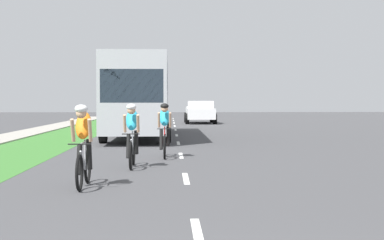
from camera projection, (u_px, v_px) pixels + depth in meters
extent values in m
plane|color=#424244|center=(178.00, 141.00, 23.46)|extent=(120.00, 120.00, 0.00)
cube|color=#38722D|center=(49.00, 141.00, 23.26)|extent=(2.97, 70.00, 0.01)
cube|color=white|center=(198.00, 234.00, 7.12)|extent=(0.12, 1.80, 0.01)
cube|color=white|center=(186.00, 178.00, 12.20)|extent=(0.12, 1.80, 0.01)
cube|color=white|center=(181.00, 155.00, 17.29)|extent=(0.12, 1.80, 0.01)
cube|color=white|center=(178.00, 143.00, 22.37)|extent=(0.12, 1.80, 0.01)
cube|color=white|center=(177.00, 135.00, 27.46)|extent=(0.12, 1.80, 0.01)
cube|color=white|center=(176.00, 130.00, 32.54)|extent=(0.12, 1.80, 0.01)
cube|color=white|center=(175.00, 126.00, 37.62)|extent=(0.12, 1.80, 0.01)
cube|color=white|center=(174.00, 123.00, 42.71)|extent=(0.12, 1.80, 0.01)
cube|color=white|center=(174.00, 121.00, 47.79)|extent=(0.12, 1.80, 0.01)
cube|color=white|center=(173.00, 119.00, 52.88)|extent=(0.12, 1.80, 0.01)
torus|color=black|center=(88.00, 166.00, 11.51)|extent=(0.06, 0.68, 0.68)
torus|color=black|center=(79.00, 173.00, 10.47)|extent=(0.06, 0.68, 0.68)
cylinder|color=#A5A8AD|center=(83.00, 160.00, 10.88)|extent=(0.04, 0.59, 0.43)
cylinder|color=#A5A8AD|center=(85.00, 154.00, 11.16)|extent=(0.04, 0.04, 0.55)
cylinder|color=#A5A8AD|center=(83.00, 143.00, 10.92)|extent=(0.03, 0.55, 0.03)
cylinder|color=black|center=(79.00, 144.00, 10.47)|extent=(0.42, 0.02, 0.02)
ellipsoid|color=orange|center=(84.00, 125.00, 10.98)|extent=(0.30, 0.54, 0.63)
sphere|color=tan|center=(81.00, 113.00, 10.69)|extent=(0.20, 0.20, 0.20)
ellipsoid|color=white|center=(81.00, 109.00, 10.69)|extent=(0.24, 0.28, 0.16)
cylinder|color=tan|center=(73.00, 130.00, 10.70)|extent=(0.07, 0.26, 0.45)
cylinder|color=tan|center=(90.00, 130.00, 10.71)|extent=(0.07, 0.26, 0.45)
cylinder|color=black|center=(79.00, 159.00, 11.08)|extent=(0.10, 0.30, 0.60)
cylinder|color=black|center=(89.00, 154.00, 11.03)|extent=(0.10, 0.25, 0.61)
torus|color=black|center=(133.00, 152.00, 14.71)|extent=(0.06, 0.68, 0.68)
torus|color=black|center=(131.00, 156.00, 13.67)|extent=(0.06, 0.68, 0.68)
cylinder|color=#A5A8AD|center=(132.00, 147.00, 14.08)|extent=(0.04, 0.59, 0.43)
cylinder|color=#A5A8AD|center=(133.00, 142.00, 14.36)|extent=(0.04, 0.04, 0.55)
cylinder|color=#A5A8AD|center=(132.00, 133.00, 14.12)|extent=(0.03, 0.55, 0.03)
cylinder|color=black|center=(131.00, 134.00, 13.67)|extent=(0.42, 0.02, 0.02)
ellipsoid|color=#26A5CC|center=(132.00, 120.00, 14.18)|extent=(0.30, 0.54, 0.63)
sphere|color=tan|center=(131.00, 110.00, 13.89)|extent=(0.20, 0.20, 0.20)
ellipsoid|color=white|center=(131.00, 107.00, 13.89)|extent=(0.24, 0.28, 0.16)
cylinder|color=tan|center=(125.00, 124.00, 13.89)|extent=(0.07, 0.26, 0.45)
cylinder|color=tan|center=(138.00, 124.00, 13.91)|extent=(0.07, 0.26, 0.45)
cylinder|color=black|center=(128.00, 146.00, 14.28)|extent=(0.10, 0.30, 0.60)
cylinder|color=black|center=(136.00, 142.00, 14.23)|extent=(0.10, 0.25, 0.61)
torus|color=black|center=(165.00, 144.00, 17.22)|extent=(0.06, 0.68, 0.68)
torus|color=black|center=(165.00, 147.00, 16.18)|extent=(0.06, 0.68, 0.68)
cylinder|color=red|center=(165.00, 140.00, 16.60)|extent=(0.04, 0.59, 0.43)
cylinder|color=red|center=(165.00, 136.00, 16.87)|extent=(0.04, 0.04, 0.55)
cylinder|color=red|center=(165.00, 128.00, 16.63)|extent=(0.03, 0.55, 0.03)
cylinder|color=black|center=(164.00, 129.00, 16.18)|extent=(0.42, 0.02, 0.02)
ellipsoid|color=#26A5CC|center=(165.00, 117.00, 16.69)|extent=(0.30, 0.54, 0.63)
sphere|color=tan|center=(165.00, 109.00, 16.41)|extent=(0.20, 0.20, 0.20)
ellipsoid|color=black|center=(165.00, 106.00, 16.40)|extent=(0.24, 0.28, 0.16)
cylinder|color=tan|center=(159.00, 120.00, 16.41)|extent=(0.07, 0.26, 0.45)
cylinder|color=tan|center=(170.00, 120.00, 16.42)|extent=(0.07, 0.26, 0.45)
cylinder|color=black|center=(161.00, 139.00, 16.79)|extent=(0.10, 0.30, 0.60)
cylinder|color=black|center=(168.00, 136.00, 16.75)|extent=(0.10, 0.25, 0.61)
cube|color=#A5A8AD|center=(140.00, 95.00, 26.15)|extent=(2.50, 11.60, 3.10)
cube|color=#1E2833|center=(140.00, 86.00, 26.13)|extent=(2.52, 10.67, 0.64)
cube|color=#1E2833|center=(132.00, 86.00, 20.38)|extent=(2.25, 0.06, 1.20)
cylinder|color=black|center=(103.00, 131.00, 22.38)|extent=(0.28, 0.96, 0.96)
cylinder|color=black|center=(167.00, 131.00, 22.48)|extent=(0.28, 0.96, 0.96)
cylinder|color=black|center=(119.00, 124.00, 29.33)|extent=(0.28, 0.96, 0.96)
cylinder|color=black|center=(168.00, 124.00, 29.43)|extent=(0.28, 0.96, 0.96)
cube|color=silver|center=(200.00, 113.00, 42.20)|extent=(1.96, 5.10, 0.76)
cube|color=silver|center=(200.00, 105.00, 41.41)|extent=(1.80, 1.78, 0.64)
cube|color=#1E2833|center=(201.00, 106.00, 40.70)|extent=(1.67, 0.08, 0.52)
cube|color=silver|center=(187.00, 109.00, 43.17)|extent=(0.08, 2.81, 0.40)
cube|color=silver|center=(211.00, 109.00, 43.24)|extent=(0.08, 2.81, 0.40)
cube|color=silver|center=(198.00, 109.00, 44.69)|extent=(1.80, 0.08, 0.40)
cylinder|color=black|center=(187.00, 119.00, 40.64)|extent=(0.26, 0.76, 0.76)
cylinder|color=black|center=(215.00, 119.00, 40.72)|extent=(0.26, 0.76, 0.76)
cylinder|color=black|center=(186.00, 117.00, 43.70)|extent=(0.26, 0.76, 0.76)
cylinder|color=black|center=(212.00, 117.00, 43.77)|extent=(0.26, 0.76, 0.76)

